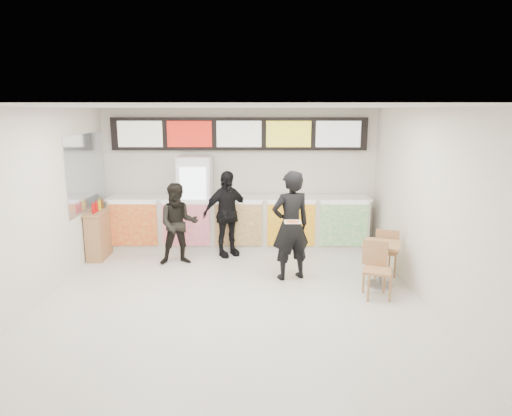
{
  "coord_description": "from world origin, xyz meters",
  "views": [
    {
      "loc": [
        0.42,
        -6.5,
        2.95
      ],
      "look_at": [
        0.38,
        1.2,
        1.3
      ],
      "focal_mm": 32.0,
      "sensor_mm": 36.0,
      "label": 1
    }
  ],
  "objects_px": {
    "service_counter": "(239,222)",
    "customer_mid": "(226,214)",
    "customer_left": "(178,224)",
    "condiment_ledge": "(99,234)",
    "drinks_fridge": "(196,203)",
    "customer_main": "(291,226)",
    "cafe_table": "(381,256)"
  },
  "relations": [
    {
      "from": "service_counter",
      "to": "customer_mid",
      "type": "height_order",
      "value": "customer_mid"
    },
    {
      "from": "customer_left",
      "to": "customer_mid",
      "type": "xyz_separation_m",
      "value": [
        0.89,
        0.52,
        0.09
      ]
    },
    {
      "from": "customer_left",
      "to": "condiment_ledge",
      "type": "distance_m",
      "value": 1.76
    },
    {
      "from": "service_counter",
      "to": "condiment_ledge",
      "type": "bearing_deg",
      "value": -166.78
    },
    {
      "from": "drinks_fridge",
      "to": "customer_main",
      "type": "xyz_separation_m",
      "value": [
        1.92,
        -1.86,
        -0.03
      ]
    },
    {
      "from": "drinks_fridge",
      "to": "cafe_table",
      "type": "xyz_separation_m",
      "value": [
        3.43,
        -2.2,
        -0.48
      ]
    },
    {
      "from": "customer_main",
      "to": "condiment_ledge",
      "type": "relative_size",
      "value": 1.69
    },
    {
      "from": "service_counter",
      "to": "customer_main",
      "type": "relative_size",
      "value": 2.86
    },
    {
      "from": "customer_left",
      "to": "cafe_table",
      "type": "bearing_deg",
      "value": -28.34
    },
    {
      "from": "customer_mid",
      "to": "condiment_ledge",
      "type": "relative_size",
      "value": 1.54
    },
    {
      "from": "customer_left",
      "to": "drinks_fridge",
      "type": "bearing_deg",
      "value": 68.56
    },
    {
      "from": "customer_main",
      "to": "customer_left",
      "type": "distance_m",
      "value": 2.26
    },
    {
      "from": "service_counter",
      "to": "condiment_ledge",
      "type": "xyz_separation_m",
      "value": [
        -2.82,
        -0.66,
        -0.08
      ]
    },
    {
      "from": "customer_main",
      "to": "customer_left",
      "type": "bearing_deg",
      "value": -41.56
    },
    {
      "from": "service_counter",
      "to": "customer_mid",
      "type": "xyz_separation_m",
      "value": [
        -0.23,
        -0.54,
        0.31
      ]
    },
    {
      "from": "drinks_fridge",
      "to": "customer_mid",
      "type": "height_order",
      "value": "drinks_fridge"
    },
    {
      "from": "cafe_table",
      "to": "customer_mid",
      "type": "bearing_deg",
      "value": 168.9
    },
    {
      "from": "cafe_table",
      "to": "condiment_ledge",
      "type": "bearing_deg",
      "value": -176.1
    },
    {
      "from": "condiment_ledge",
      "to": "customer_main",
      "type": "bearing_deg",
      "value": -17.32
    },
    {
      "from": "cafe_table",
      "to": "customer_left",
      "type": "bearing_deg",
      "value": -177.3
    },
    {
      "from": "service_counter",
      "to": "customer_main",
      "type": "distance_m",
      "value": 2.13
    },
    {
      "from": "drinks_fridge",
      "to": "condiment_ledge",
      "type": "xyz_separation_m",
      "value": [
        -1.89,
        -0.68,
        -0.51
      ]
    },
    {
      "from": "cafe_table",
      "to": "drinks_fridge",
      "type": "bearing_deg",
      "value": 167.22
    },
    {
      "from": "customer_left",
      "to": "customer_mid",
      "type": "relative_size",
      "value": 0.9
    },
    {
      "from": "service_counter",
      "to": "customer_mid",
      "type": "distance_m",
      "value": 0.67
    },
    {
      "from": "drinks_fridge",
      "to": "customer_left",
      "type": "relative_size",
      "value": 1.25
    },
    {
      "from": "drinks_fridge",
      "to": "customer_left",
      "type": "bearing_deg",
      "value": -100.23
    },
    {
      "from": "customer_main",
      "to": "condiment_ledge",
      "type": "xyz_separation_m",
      "value": [
        -3.8,
        1.19,
        -0.48
      ]
    },
    {
      "from": "customer_main",
      "to": "cafe_table",
      "type": "distance_m",
      "value": 1.62
    },
    {
      "from": "drinks_fridge",
      "to": "customer_left",
      "type": "height_order",
      "value": "drinks_fridge"
    },
    {
      "from": "service_counter",
      "to": "cafe_table",
      "type": "height_order",
      "value": "service_counter"
    },
    {
      "from": "service_counter",
      "to": "customer_main",
      "type": "bearing_deg",
      "value": -62.01
    }
  ]
}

